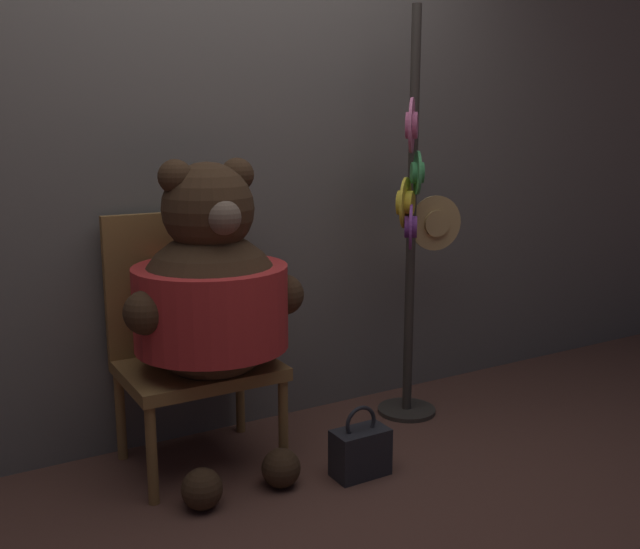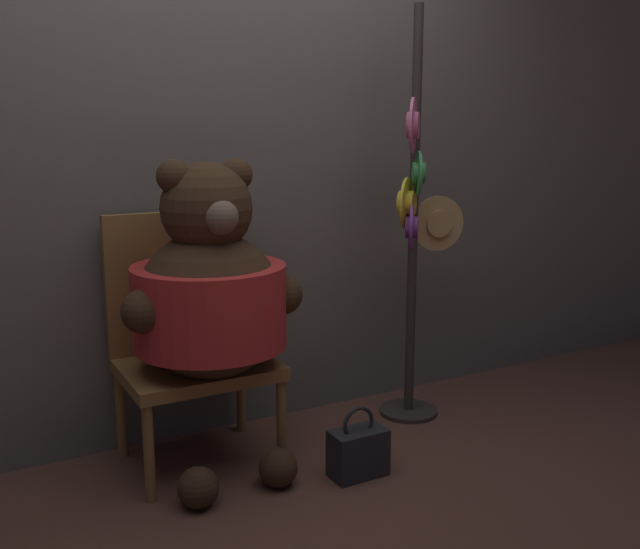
# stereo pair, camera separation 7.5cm
# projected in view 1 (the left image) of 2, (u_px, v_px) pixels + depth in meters

# --- Properties ---
(ground_plane) EXTENTS (14.00, 14.00, 0.00)m
(ground_plane) POSITION_uv_depth(u_px,v_px,m) (284.00, 492.00, 2.70)
(ground_plane) COLOR brown
(wall_back) EXTENTS (8.00, 0.10, 2.76)m
(wall_back) POSITION_uv_depth(u_px,v_px,m) (202.00, 123.00, 3.03)
(wall_back) COLOR #66605B
(wall_back) RESTS_ON ground_plane
(chair) EXTENTS (0.60, 0.48, 1.02)m
(chair) POSITION_uv_depth(u_px,v_px,m) (189.00, 335.00, 2.91)
(chair) COLOR olive
(chair) RESTS_ON ground_plane
(teddy_bear) EXTENTS (0.72, 0.64, 1.25)m
(teddy_bear) POSITION_uv_depth(u_px,v_px,m) (212.00, 297.00, 2.74)
(teddy_bear) COLOR #3D2819
(teddy_bear) RESTS_ON ground_plane
(hat_display_rack) EXTENTS (0.44, 0.36, 1.89)m
(hat_display_rack) POSITION_uv_depth(u_px,v_px,m) (414.00, 233.00, 3.24)
(hat_display_rack) COLOR #332D28
(hat_display_rack) RESTS_ON ground_plane
(handbag_on_ground) EXTENTS (0.22, 0.13, 0.29)m
(handbag_on_ground) POSITION_uv_depth(u_px,v_px,m) (360.00, 451.00, 2.82)
(handbag_on_ground) COLOR #232328
(handbag_on_ground) RESTS_ON ground_plane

